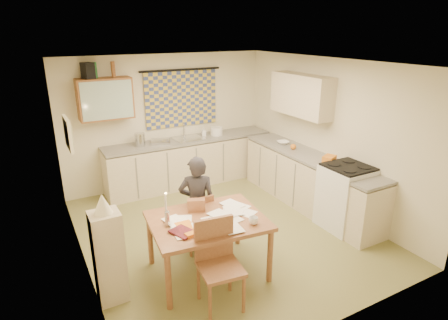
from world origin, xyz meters
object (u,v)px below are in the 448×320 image
stove (345,197)px  shelf_stand (109,257)px  counter_right (308,181)px  counter_back (190,162)px  person (197,204)px  chair_far (196,231)px  dining_table (208,246)px

stove → shelf_stand: bearing=179.3°
counter_right → stove: 0.85m
counter_back → counter_right: (1.38, -1.89, -0.00)m
counter_back → person: (-0.87, -2.21, 0.23)m
chair_far → person: 0.42m
counter_back → stove: stove is taller
counter_right → dining_table: counter_right is taller
stove → person: bearing=166.9°
chair_far → shelf_stand: bearing=18.6°
counter_back → counter_right: 2.33m
stove → person: person is taller
counter_back → stove: 3.06m
counter_right → dining_table: bearing=-159.6°
counter_right → shelf_stand: 3.63m
dining_table → shelf_stand: bearing=-177.8°
shelf_stand → counter_back: bearing=51.1°
stove → shelf_stand: size_ratio=0.93×
dining_table → chair_far: chair_far is taller
stove → shelf_stand: 3.54m
dining_table → person: bearing=83.8°
stove → person: 2.31m
counter_right → person: 2.28m
dining_table → person: 0.64m
shelf_stand → dining_table: bearing=-3.8°
counter_back → dining_table: (-0.99, -2.77, -0.07)m
counter_back → chair_far: (-0.88, -2.20, -0.19)m
counter_back → counter_right: bearing=-53.9°
stove → counter_back: bearing=116.7°
chair_far → shelf_stand: (-1.28, -0.49, 0.28)m
counter_back → counter_right: same height
chair_far → stove: bearing=164.4°
person → shelf_stand: (-1.30, -0.47, -0.14)m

